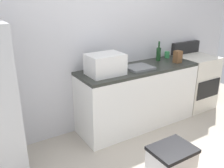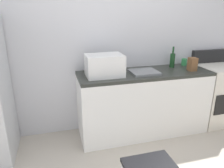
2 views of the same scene
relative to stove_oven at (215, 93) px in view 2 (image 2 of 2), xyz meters
name	(u,v)px [view 2 (image 2 of 2)]	position (x,y,z in m)	size (l,w,h in m)	color
wall_back	(116,40)	(-1.52, 0.34, 0.83)	(5.00, 0.10, 2.60)	silver
kitchen_counter	(143,103)	(-1.22, -0.01, -0.02)	(1.80, 0.60, 0.90)	white
stove_oven	(215,93)	(0.00, 0.00, 0.00)	(0.60, 0.61, 1.10)	silver
microwave	(104,65)	(-1.78, -0.03, 0.57)	(0.46, 0.34, 0.27)	white
sink_basin	(144,72)	(-1.25, -0.05, 0.45)	(0.36, 0.32, 0.03)	slate
wine_bottle	(172,60)	(-0.73, 0.13, 0.54)	(0.07, 0.07, 0.30)	#193F1E
coffee_mug	(184,62)	(-0.49, 0.19, 0.48)	(0.08, 0.08, 0.10)	#338C4C
knife_block	(192,64)	(-0.56, -0.11, 0.52)	(0.10, 0.10, 0.18)	brown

